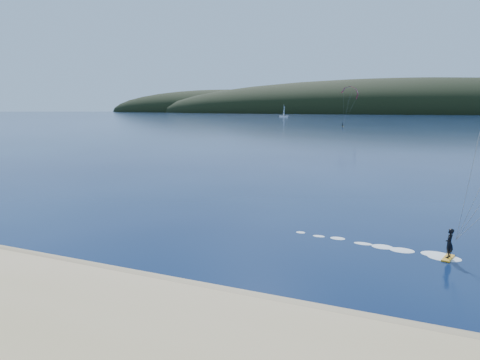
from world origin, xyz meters
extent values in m
plane|color=#071434|center=(0.00, 0.00, 0.00)|extent=(1800.00, 1800.00, 0.00)
cube|color=#8D7152|center=(0.00, 4.50, 0.05)|extent=(220.00, 2.50, 0.10)
ellipsoid|color=black|center=(-50.00, 720.00, 0.00)|extent=(840.00, 280.00, 110.00)
ellipsoid|color=black|center=(-380.00, 780.00, 0.00)|extent=(520.00, 220.00, 90.00)
cube|color=orange|center=(14.57, 15.27, 0.05)|extent=(0.84, 1.59, 0.09)
imported|color=black|center=(14.57, 15.27, 1.02)|extent=(0.60, 0.77, 1.87)
cube|color=orange|center=(-26.32, 202.36, 0.05)|extent=(0.68, 1.57, 0.09)
imported|color=black|center=(-26.32, 202.36, 1.03)|extent=(0.82, 1.00, 1.88)
cylinder|color=gray|center=(-24.55, 200.63, 8.40)|extent=(0.02, 0.02, 14.64)
cube|color=white|center=(-119.21, 394.34, 0.52)|extent=(8.69, 4.13, 1.46)
cylinder|color=white|center=(-119.21, 394.34, 6.26)|extent=(0.21, 0.21, 11.47)
cube|color=white|center=(-119.16, 395.80, 6.26)|extent=(0.54, 2.68, 8.34)
cube|color=white|center=(-119.16, 392.67, 4.17)|extent=(0.43, 2.06, 5.21)
camera|label=1|loc=(12.96, -13.30, 9.31)|focal=32.09mm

